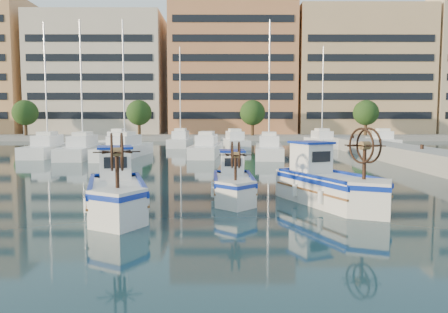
% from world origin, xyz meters
% --- Properties ---
extents(ground, '(300.00, 300.00, 0.00)m').
position_xyz_m(ground, '(0.00, 0.00, 0.00)').
color(ground, '#18373F').
rests_on(ground, ground).
extents(waterfront, '(180.00, 40.00, 25.60)m').
position_xyz_m(waterfront, '(9.23, 65.04, 11.10)').
color(waterfront, gray).
rests_on(waterfront, ground).
extents(yacht_marina, '(36.86, 23.25, 11.50)m').
position_xyz_m(yacht_marina, '(-2.60, 27.57, 0.53)').
color(yacht_marina, white).
rests_on(yacht_marina, ground).
extents(fishing_boat_a, '(2.94, 4.73, 2.86)m').
position_xyz_m(fishing_boat_a, '(-4.47, -0.71, 0.79)').
color(fishing_boat_a, silver).
rests_on(fishing_boat_a, ground).
extents(fishing_boat_b, '(1.70, 3.96, 2.45)m').
position_xyz_m(fishing_boat_b, '(-0.29, 1.89, 0.68)').
color(fishing_boat_b, silver).
rests_on(fishing_boat_b, ground).
extents(fishing_boat_c, '(3.58, 4.97, 2.99)m').
position_xyz_m(fishing_boat_c, '(3.31, 0.77, 0.82)').
color(fishing_boat_c, silver).
rests_on(fishing_boat_c, ground).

